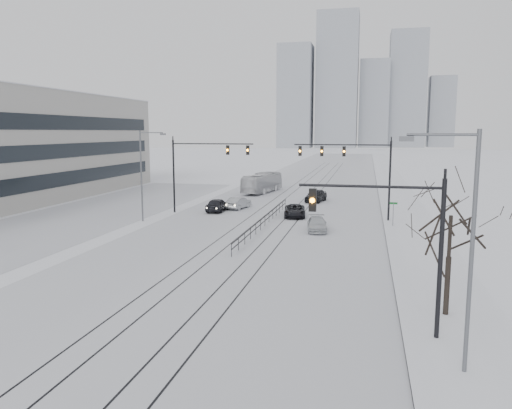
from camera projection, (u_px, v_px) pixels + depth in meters
name	position (u px, v px, depth m)	size (l,w,h in m)	color
ground	(102.00, 377.00, 18.27)	(500.00, 500.00, 0.00)	white
road	(304.00, 190.00, 76.22)	(22.00, 260.00, 0.02)	silver
sidewalk_east	(395.00, 192.00, 73.31)	(5.00, 260.00, 0.16)	white
curb	(378.00, 192.00, 73.84)	(0.10, 260.00, 0.12)	gray
parking_strip	(101.00, 211.00, 56.37)	(14.00, 60.00, 0.03)	silver
tram_rails	(282.00, 210.00, 56.90)	(5.30, 180.00, 0.01)	black
skyline	(361.00, 92.00, 277.01)	(96.00, 48.00, 72.00)	#8F949D
traffic_mast_near	(402.00, 235.00, 21.09)	(6.10, 0.37, 7.00)	black
traffic_mast_ne	(356.00, 163.00, 49.48)	(9.60, 0.37, 8.00)	black
traffic_mast_nw	(199.00, 163.00, 54.06)	(9.10, 0.37, 8.00)	black
street_light_east	(464.00, 237.00, 17.69)	(2.73, 0.25, 9.00)	#595B60
street_light_west	(144.00, 169.00, 49.11)	(2.73, 0.25, 9.00)	#595B60
bare_tree	(450.00, 226.00, 23.48)	(4.40, 4.40, 6.10)	black
median_fence	(265.00, 221.00, 47.17)	(0.06, 24.00, 1.00)	black
street_sign	(393.00, 211.00, 46.41)	(0.70, 0.06, 2.40)	#595B60
sedan_sb_inner	(217.00, 205.00, 55.85)	(1.77, 4.40, 1.50)	black
sedan_sb_outer	(239.00, 203.00, 57.89)	(1.46, 4.20, 1.38)	#9CA0A3
sedan_nb_front	(295.00, 211.00, 52.38)	(2.15, 4.65, 1.29)	black
sedan_nb_right	(317.00, 224.00, 44.91)	(1.71, 4.21, 1.22)	silver
sedan_nb_far	(316.00, 196.00, 63.61)	(1.87, 4.65, 1.59)	black
box_truck	(262.00, 183.00, 73.05)	(2.39, 10.20, 2.84)	silver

